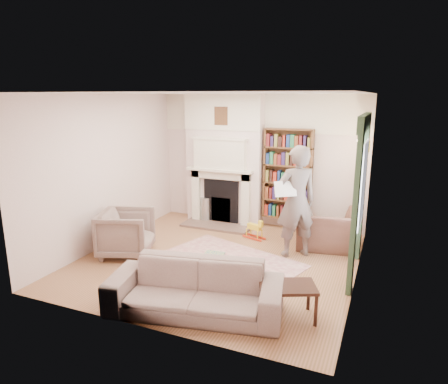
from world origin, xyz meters
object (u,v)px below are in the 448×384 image
at_px(sofa, 195,289).
at_px(rocking_horse, 254,229).
at_px(armchair_left, 126,233).
at_px(armchair_reading, 326,229).
at_px(coffee_table, 287,302).
at_px(paraffin_heater, 206,209).
at_px(man_reading, 296,202).
at_px(bookcase, 288,174).

distance_m(sofa, rocking_horse, 2.93).
bearing_deg(armchair_left, rocking_horse, -68.03).
distance_m(armchair_reading, coffee_table, 2.67).
relative_size(armchair_reading, rocking_horse, 2.47).
bearing_deg(rocking_horse, armchair_reading, 21.37).
height_order(sofa, rocking_horse, sofa).
bearing_deg(armchair_reading, paraffin_heater, -21.42).
bearing_deg(coffee_table, man_reading, 76.58).
height_order(armchair_reading, paraffin_heater, armchair_reading).
xyz_separation_m(man_reading, paraffin_heater, (-2.29, 1.19, -0.71)).
distance_m(armchair_left, sofa, 2.37).
bearing_deg(bookcase, armchair_reading, -40.21).
bearing_deg(bookcase, sofa, -93.78).
bearing_deg(paraffin_heater, bookcase, 7.04).
height_order(man_reading, coffee_table, man_reading).
distance_m(bookcase, man_reading, 1.51).
xyz_separation_m(bookcase, paraffin_heater, (-1.78, -0.22, -0.90)).
bearing_deg(armchair_left, man_reading, -88.03).
relative_size(armchair_left, rocking_horse, 1.97).
xyz_separation_m(armchair_left, rocking_horse, (1.83, 1.65, -0.21)).
bearing_deg(armchair_reading, man_reading, 43.86).
relative_size(man_reading, paraffin_heater, 3.57).
distance_m(bookcase, armchair_left, 3.47).
height_order(sofa, man_reading, man_reading).
distance_m(armchair_reading, armchair_left, 3.63).
bearing_deg(coffee_table, rocking_horse, 92.80).
height_order(man_reading, paraffin_heater, man_reading).
height_order(bookcase, sofa, bookcase).
distance_m(man_reading, paraffin_heater, 2.68).
bearing_deg(sofa, man_reading, 60.86).
bearing_deg(man_reading, sofa, 36.71).
bearing_deg(sofa, rocking_horse, 81.78).
xyz_separation_m(man_reading, coffee_table, (0.38, -2.07, -0.76)).
xyz_separation_m(armchair_left, sofa, (1.99, -1.27, -0.08)).
distance_m(bookcase, sofa, 3.90).
bearing_deg(coffee_table, bookcase, 80.45).
relative_size(armchair_reading, paraffin_heater, 2.03).
xyz_separation_m(armchair_reading, man_reading, (-0.45, -0.60, 0.62)).
relative_size(armchair_reading, coffee_table, 1.59).
xyz_separation_m(sofa, rocking_horse, (-0.17, 2.92, -0.13)).
bearing_deg(paraffin_heater, coffee_table, -50.63).
relative_size(armchair_left, man_reading, 0.45).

